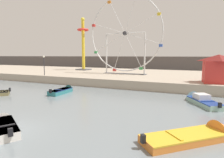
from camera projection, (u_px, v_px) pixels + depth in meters
ground_plane at (3, 133)px, 11.56m from camera, size 240.00×240.00×0.00m
quay_promenade at (138, 76)px, 36.96m from camera, size 110.00×22.63×1.27m
distant_town_skyline at (157, 64)px, 54.46m from camera, size 140.00×3.00×4.40m
motorboat_orange_hull at (201, 135)px, 10.68m from camera, size 5.36×5.16×1.50m
motorboat_seafoam at (199, 100)px, 18.91m from camera, size 3.89×5.45×1.44m
motorboat_white_red_stripe at (5, 124)px, 12.25m from camera, size 4.52×3.21×1.08m
motorboat_teal_painted at (64, 90)px, 24.08m from camera, size 1.43×4.69×1.17m
ferris_wheel_white_frame at (125, 34)px, 34.70m from camera, size 13.96×1.20×14.44m
drop_tower_yellow_tower at (83, 44)px, 44.37m from camera, size 2.80×2.80×12.13m
carnival_booth_red_striped at (218, 68)px, 23.52m from camera, size 3.87×3.46×3.54m
promenade_lamp_near at (44, 62)px, 32.56m from camera, size 0.32×0.32×3.36m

